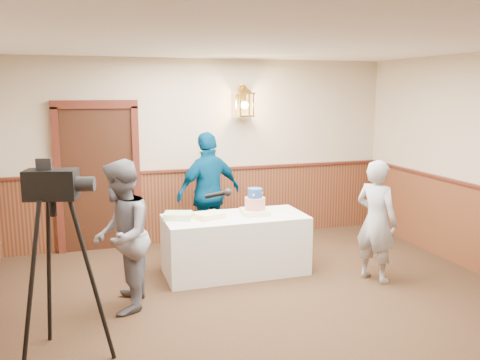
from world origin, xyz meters
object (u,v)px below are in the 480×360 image
Objects in this scene: assistant_p at (209,193)px; tv_camera_rig at (58,278)px; display_table at (235,244)px; sheet_cake_green at (178,216)px; tiered_cake at (255,204)px; baker at (376,221)px; interviewer at (121,236)px; sheet_cake_yellow at (209,216)px.

tv_camera_rig is at bearing 33.89° from assistant_p.
display_table is 0.84m from sheet_cake_green.
assistant_p reaches higher than sheet_cake_green.
tiered_cake is 1.52m from baker.
tiered_cake is 0.22× the size of interviewer.
sheet_cake_green is 2.44m from baker.
display_table is 1.19× the size of baker.
interviewer is 1.10m from tv_camera_rig.
tiered_cake is 1.04× the size of sheet_cake_yellow.
tiered_cake is 2.86m from tv_camera_rig.
sheet_cake_green reaches higher than display_table.
interviewer is (-1.48, -0.70, 0.44)m from display_table.
display_table is at bearing 78.08° from assistant_p.
assistant_p reaches higher than sheet_cake_yellow.
sheet_cake_green is at bearing 175.78° from tiered_cake.
assistant_p reaches higher than display_table.
assistant_p is (-0.37, 0.92, -0.01)m from tiered_cake.
sheet_cake_yellow is at bearing 56.05° from tv_camera_rig.
baker is at bearing -31.36° from tiered_cake.
interviewer is 2.14m from assistant_p.
sheet_cake_yellow is at bearing -177.79° from tiered_cake.
baker reaches higher than tiered_cake.
tiered_cake is at bearing 33.91° from baker.
baker is 0.86× the size of assistant_p.
sheet_cake_yellow is 0.39m from sheet_cake_green.
assistant_p is at bearing 65.61° from tv_camera_rig.
display_table is at bearing 1.94° from sheet_cake_yellow.
sheet_cake_yellow is (-0.61, -0.02, -0.10)m from tiered_cake.
sheet_cake_green is at bearing 147.78° from interviewer.
sheet_cake_yellow is 2.37m from tv_camera_rig.
sheet_cake_green is (-0.38, 0.10, 0.00)m from sheet_cake_yellow.
sheet_cake_yellow is at bearing -178.06° from display_table.
tv_camera_rig is at bearing -142.22° from display_table.
interviewer is 1.08× the size of baker.
display_table is at bearing 38.85° from baker.
tiered_cake is 0.62m from sheet_cake_yellow.
sheet_cake_yellow is at bearing 43.38° from baker.
baker is 2.39m from assistant_p.
baker reaches higher than display_table.
interviewer is (-1.14, -0.69, 0.03)m from sheet_cake_yellow.
tiered_cake is (0.27, 0.01, 0.51)m from display_table.
tiered_cake is at bearing 123.90° from interviewer.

